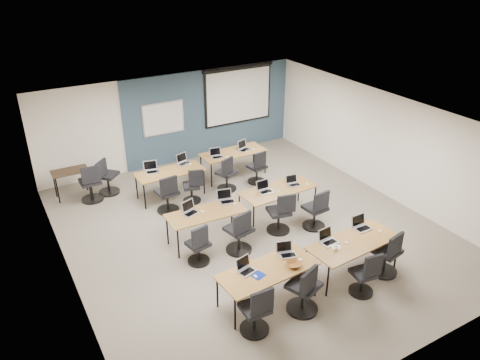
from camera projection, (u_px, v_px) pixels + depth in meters
floor at (250, 229)px, 10.93m from camera, size 8.00×9.00×0.02m
ceiling at (252, 120)px, 9.72m from camera, size 8.00×9.00×0.02m
wall_back at (172, 119)px, 13.81m from camera, size 8.00×0.04×2.70m
wall_front at (410, 296)px, 6.84m from camera, size 8.00×0.04×2.70m
wall_left at (64, 226)px, 8.54m from camera, size 0.04×9.00×2.70m
wall_right at (383, 144)px, 12.11m from camera, size 0.04×9.00×2.70m
blue_accent_panel at (211, 113)px, 14.35m from camera, size 5.50×0.04×2.70m
whiteboard at (163, 119)px, 13.58m from camera, size 1.28×0.03×0.98m
projector_screen at (238, 92)px, 14.48m from camera, size 2.40×0.10×1.82m
training_table_front_left at (268, 271)px, 8.41m from camera, size 1.85×0.77×0.73m
training_table_front_right at (354, 243)px, 9.21m from camera, size 1.91×0.80×0.73m
training_table_mid_left at (206, 214)px, 10.22m from camera, size 1.73×0.72×0.73m
training_table_mid_right at (278, 191)px, 11.20m from camera, size 1.88×0.78×0.73m
training_table_back_left at (170, 173)px, 12.08m from camera, size 1.76×0.73×0.73m
training_table_back_right at (233, 153)px, 13.22m from camera, size 1.86×0.78×0.73m
laptop_0 at (245, 268)px, 8.34m from camera, size 0.31×0.27×0.24m
mouse_0 at (256, 276)px, 8.21m from camera, size 0.08×0.10×0.03m
task_chair_0 at (256, 314)px, 7.84m from camera, size 0.51×0.51×0.99m
laptop_1 at (286, 252)px, 8.78m from camera, size 0.31×0.27×0.24m
mouse_1 at (300, 260)px, 8.64m from camera, size 0.09×0.11×0.03m
task_chair_1 at (304, 292)px, 8.28m from camera, size 0.61×0.58×1.05m
laptop_2 at (328, 239)px, 9.16m from camera, size 0.34×0.29×0.25m
mouse_2 at (347, 243)px, 9.14m from camera, size 0.07×0.10×0.03m
task_chair_2 at (365, 277)px, 8.74m from camera, size 0.46×0.46×0.95m
laptop_3 at (361, 225)px, 9.61m from camera, size 0.35×0.30×0.27m
mouse_3 at (380, 231)px, 9.51m from camera, size 0.06×0.09×0.03m
task_chair_3 at (387, 257)px, 9.26m from camera, size 0.55×0.55×1.03m
laptop_4 at (190, 210)px, 10.16m from camera, size 0.34×0.29×0.26m
mouse_4 at (202, 211)px, 10.21m from camera, size 0.07×0.11×0.04m
task_chair_4 at (199, 248)px, 9.59m from camera, size 0.47×0.47×0.95m
laptop_5 at (226, 199)px, 10.62m from camera, size 0.35×0.29×0.26m
mouse_5 at (235, 204)px, 10.50m from camera, size 0.08×0.11×0.04m
task_chair_5 at (240, 235)px, 9.94m from camera, size 0.57×0.57×1.05m
laptop_6 at (265, 189)px, 11.05m from camera, size 0.34×0.29×0.26m
mouse_6 at (278, 191)px, 11.07m from camera, size 0.08×0.10×0.03m
task_chair_6 at (280, 216)px, 10.67m from camera, size 0.54×0.54×1.02m
laptop_7 at (293, 182)px, 11.36m from camera, size 0.30×0.25×0.23m
mouse_7 at (307, 184)px, 11.38m from camera, size 0.07×0.10×0.04m
task_chair_7 at (316, 212)px, 10.81m from camera, size 0.54×0.54×1.02m
laptop_8 at (152, 169)px, 12.03m from camera, size 0.35×0.30×0.27m
mouse_8 at (157, 172)px, 12.03m from camera, size 0.08×0.10×0.03m
task_chair_8 at (168, 197)px, 11.48m from camera, size 0.55×0.55×1.03m
laptop_9 at (183, 161)px, 12.49m from camera, size 0.33×0.28×0.25m
mouse_9 at (190, 164)px, 12.44m from camera, size 0.09×0.11×0.04m
task_chair_9 at (193, 189)px, 11.94m from camera, size 0.48×0.47×0.95m
laptop_10 at (217, 155)px, 12.86m from camera, size 0.32×0.28×0.25m
mouse_10 at (227, 157)px, 12.85m from camera, size 0.07×0.10×0.04m
task_chair_10 at (227, 176)px, 12.51m from camera, size 0.56×0.53×1.00m
laptop_11 at (244, 147)px, 13.33m from camera, size 0.34×0.29×0.26m
mouse_11 at (253, 149)px, 13.33m from camera, size 0.10×0.12×0.04m
task_chair_11 at (258, 170)px, 12.91m from camera, size 0.50×0.50×0.98m
blue_mousepad at (259, 275)px, 8.24m from camera, size 0.27×0.24×0.01m
snack_bowl at (293, 264)px, 8.47m from camera, size 0.40×0.40×0.08m
snack_plate at (336, 247)px, 9.01m from camera, size 0.22×0.22×0.01m
coffee_cup at (336, 248)px, 8.91m from camera, size 0.06×0.06×0.06m
utility_table at (70, 174)px, 12.10m from camera, size 0.91×0.51×0.75m
spare_chair_a at (107, 179)px, 12.33m from camera, size 0.66×0.56×1.03m
spare_chair_b at (91, 186)px, 11.98m from camera, size 0.56×0.56×1.04m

